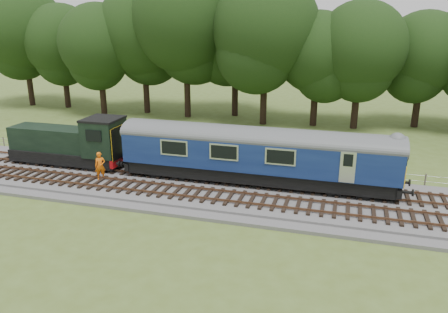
% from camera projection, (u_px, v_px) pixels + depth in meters
% --- Properties ---
extents(ground, '(120.00, 120.00, 0.00)m').
position_uv_depth(ground, '(205.00, 190.00, 28.82)').
color(ground, '#4E6224').
rests_on(ground, ground).
extents(ballast, '(70.00, 7.00, 0.35)m').
position_uv_depth(ballast, '(205.00, 188.00, 28.77)').
color(ballast, '#4C4C4F').
rests_on(ballast, ground).
extents(track_north, '(67.20, 2.40, 0.21)m').
position_uv_depth(track_north, '(211.00, 177.00, 29.98)').
color(track_north, black).
rests_on(track_north, ballast).
extents(track_south, '(67.20, 2.40, 0.21)m').
position_uv_depth(track_south, '(197.00, 193.00, 27.23)').
color(track_south, black).
rests_on(track_south, ballast).
extents(fence, '(64.00, 0.12, 1.00)m').
position_uv_depth(fence, '(224.00, 169.00, 32.94)').
color(fence, '#6B6054').
rests_on(fence, ground).
extents(tree_line, '(70.00, 8.00, 18.00)m').
position_uv_depth(tree_line, '(267.00, 119.00, 48.96)').
color(tree_line, black).
rests_on(tree_line, ground).
extents(dmu_railcar, '(18.05, 2.86, 3.88)m').
position_uv_depth(dmu_railcar, '(256.00, 151.00, 28.49)').
color(dmu_railcar, black).
rests_on(dmu_railcar, ground).
extents(shunter_loco, '(8.91, 2.60, 3.38)m').
position_uv_depth(shunter_loco, '(72.00, 144.00, 32.35)').
color(shunter_loco, black).
rests_on(shunter_loco, ground).
extents(worker, '(0.84, 0.76, 1.92)m').
position_uv_depth(worker, '(100.00, 166.00, 29.54)').
color(worker, orange).
rests_on(worker, ballast).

